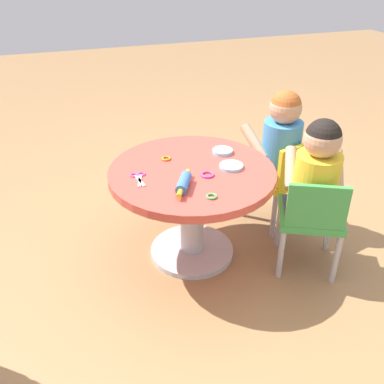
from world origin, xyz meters
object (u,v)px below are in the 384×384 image
Objects in this scene: seated_child_left at (317,172)px; craft_table at (192,194)px; craft_scissors at (139,177)px; child_chair_right at (282,177)px; seated_child_right at (282,137)px; rolling_pin at (184,183)px; child_chair_left at (311,217)px.

craft_table is at bearing 64.63° from seated_child_left.
craft_scissors is at bearing 72.65° from seated_child_left.
craft_scissors is at bearing 98.40° from child_chair_right.
seated_child_right is (0.16, -0.56, 0.16)m from craft_table.
child_chair_right is at bearing -67.45° from rolling_pin.
seated_child_right reaches higher than rolling_pin.
craft_table is 0.60m from seated_child_right.
child_chair_left is 0.84m from craft_scissors.
seated_child_right is (0.04, 0.01, 0.23)m from child_chair_right.
craft_table is at bearing -29.99° from rolling_pin.
seated_child_left is (-0.25, -0.53, 0.16)m from craft_table.
craft_table is at bearing 60.71° from child_chair_left.
rolling_pin is (-0.16, 0.09, 0.16)m from craft_table.
craft_table is at bearing 101.79° from child_chair_right.
seated_child_left is 1.00× the size of seated_child_right.
child_chair_right is at bearing -164.81° from seated_child_right.
craft_table is 3.77× the size of rolling_pin.
child_chair_left and child_chair_right have the same top height.
child_chair_left reaches higher than craft_table.
rolling_pin is at bearing -131.53° from craft_scissors.
child_chair_right is (0.37, -0.04, -0.23)m from seated_child_left.
seated_child_left is 0.62m from rolling_pin.
craft_scissors is at bearing 90.82° from craft_table.
craft_table is at bearing -89.18° from craft_scissors.
craft_scissors is (0.15, 0.17, -0.02)m from rolling_pin.
seated_child_left is at bearing -107.35° from craft_scissors.
child_chair_left is 1.00× the size of child_chair_right.
child_chair_right is at bearing -6.94° from seated_child_left.
child_chair_left is 0.50m from seated_child_right.
child_chair_right is at bearing -81.60° from craft_scissors.
craft_scissors is (-0.12, 0.83, 0.20)m from child_chair_right.
seated_child_left reaches higher than child_chair_right.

